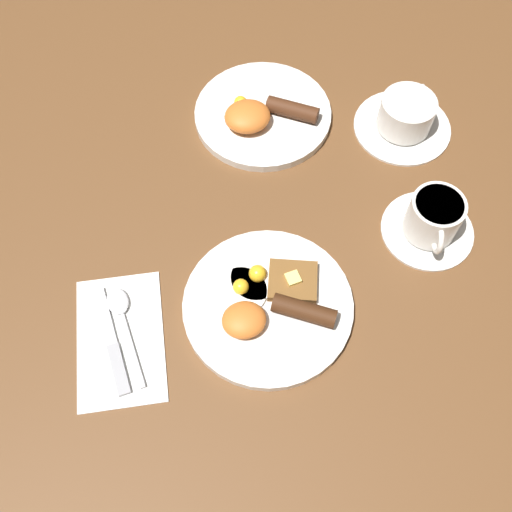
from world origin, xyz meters
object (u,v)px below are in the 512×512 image
breakfast_plate_near (268,304)px  breakfast_plate_far (261,114)px  teacup_far (405,117)px  spoon (121,312)px  knife (113,346)px  teacup_near (432,220)px

breakfast_plate_near → breakfast_plate_far: size_ratio=1.04×
breakfast_plate_far → teacup_far: size_ratio=1.42×
breakfast_plate_near → spoon: 0.21m
teacup_far → knife: teacup_far is taller
breakfast_plate_far → spoon: bearing=-130.5°
breakfast_plate_far → teacup_far: bearing=-15.9°
breakfast_plate_near → knife: size_ratio=1.48×
teacup_far → teacup_near: bearing=-97.5°
knife → spoon: bearing=-26.3°
teacup_near → spoon: teacup_near is taller
breakfast_plate_far → teacup_near: bearing=-52.9°
breakfast_plate_far → teacup_far: teacup_far is taller
breakfast_plate_near → breakfast_plate_far: bearing=79.8°
breakfast_plate_near → spoon: bearing=171.2°
spoon → teacup_far: bearing=-73.0°
knife → teacup_near: bearing=-87.3°
teacup_near → breakfast_plate_near: bearing=-164.2°
teacup_near → teacup_far: 0.21m
breakfast_plate_near → teacup_far: bearing=43.6°
teacup_far → spoon: size_ratio=1.04×
teacup_near → teacup_far: bearing=82.5°
teacup_far → knife: bearing=-150.1°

